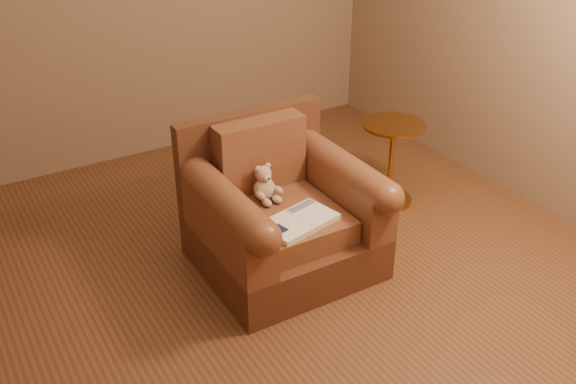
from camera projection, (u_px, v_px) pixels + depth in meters
floor at (266, 288)px, 3.52m from camera, size 4.00×4.00×0.00m
armchair at (280, 214)px, 3.59m from camera, size 0.92×0.87×0.82m
teddy_bear at (265, 187)px, 3.55m from camera, size 0.16×0.17×0.21m
guidebook at (299, 221)px, 3.36m from camera, size 0.44×0.32×0.03m
side_table at (391, 160)px, 4.21m from camera, size 0.41×0.41×0.57m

